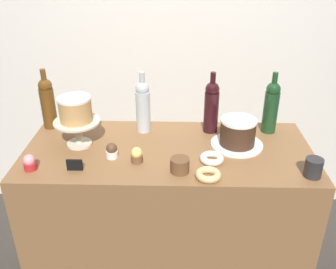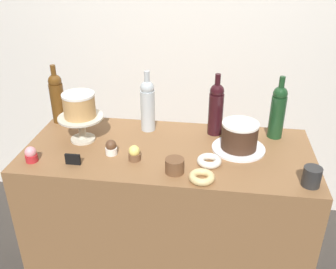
{
  "view_description": "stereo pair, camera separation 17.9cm",
  "coord_description": "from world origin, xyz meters",
  "px_view_note": "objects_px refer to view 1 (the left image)",
  "views": [
    {
      "loc": [
        0.04,
        -1.59,
        1.85
      ],
      "look_at": [
        0.0,
        0.0,
        1.01
      ],
      "focal_mm": 40.15,
      "sensor_mm": 36.0,
      "label": 1
    },
    {
      "loc": [
        0.22,
        -1.58,
        1.85
      ],
      "look_at": [
        0.0,
        0.0,
        1.01
      ],
      "focal_mm": 40.15,
      "sensor_mm": 36.0,
      "label": 2
    }
  ],
  "objects_px": {
    "wine_bottle_dark_red": "(211,106)",
    "cupcake_strawberry": "(30,163)",
    "cake_stand_pedestal": "(78,128)",
    "donut_sugar": "(212,158)",
    "wine_bottle_green": "(271,106)",
    "cookie_stack": "(180,165)",
    "donut_glazed": "(208,175)",
    "white_layer_cake": "(75,109)",
    "wine_bottle_clear": "(143,106)",
    "coffee_cup_ceramic": "(313,168)",
    "cupcake_chocolate": "(112,151)",
    "chocolate_round_cake": "(238,132)",
    "price_sign_chalkboard": "(75,165)",
    "wine_bottle_amber": "(48,102)",
    "cupcake_lemon": "(137,155)"
  },
  "relations": [
    {
      "from": "donut_sugar",
      "to": "cupcake_strawberry",
      "type": "bearing_deg",
      "value": -173.66
    },
    {
      "from": "wine_bottle_clear",
      "to": "donut_glazed",
      "type": "distance_m",
      "value": 0.56
    },
    {
      "from": "cake_stand_pedestal",
      "to": "chocolate_round_cake",
      "type": "xyz_separation_m",
      "value": [
        0.78,
        0.01,
        -0.01
      ]
    },
    {
      "from": "cake_stand_pedestal",
      "to": "white_layer_cake",
      "type": "height_order",
      "value": "white_layer_cake"
    },
    {
      "from": "wine_bottle_dark_red",
      "to": "cupcake_lemon",
      "type": "distance_m",
      "value": 0.5
    },
    {
      "from": "white_layer_cake",
      "to": "wine_bottle_amber",
      "type": "distance_m",
      "value": 0.29
    },
    {
      "from": "white_layer_cake",
      "to": "wine_bottle_clear",
      "type": "xyz_separation_m",
      "value": [
        0.31,
        0.16,
        -0.05
      ]
    },
    {
      "from": "wine_bottle_green",
      "to": "wine_bottle_amber",
      "type": "bearing_deg",
      "value": 178.94
    },
    {
      "from": "wine_bottle_dark_red",
      "to": "price_sign_chalkboard",
      "type": "xyz_separation_m",
      "value": [
        -0.63,
        -0.4,
        -0.12
      ]
    },
    {
      "from": "wine_bottle_green",
      "to": "cookie_stack",
      "type": "distance_m",
      "value": 0.63
    },
    {
      "from": "cake_stand_pedestal",
      "to": "donut_sugar",
      "type": "height_order",
      "value": "cake_stand_pedestal"
    },
    {
      "from": "cookie_stack",
      "to": "cupcake_chocolate",
      "type": "bearing_deg",
      "value": 160.25
    },
    {
      "from": "cupcake_strawberry",
      "to": "price_sign_chalkboard",
      "type": "bearing_deg",
      "value": 0.1
    },
    {
      "from": "donut_glazed",
      "to": "cupcake_strawberry",
      "type": "bearing_deg",
      "value": 176.69
    },
    {
      "from": "cupcake_strawberry",
      "to": "cookie_stack",
      "type": "distance_m",
      "value": 0.66
    },
    {
      "from": "wine_bottle_clear",
      "to": "cupcake_lemon",
      "type": "xyz_separation_m",
      "value": [
        -0.0,
        -0.32,
        -0.11
      ]
    },
    {
      "from": "wine_bottle_dark_red",
      "to": "donut_sugar",
      "type": "distance_m",
      "value": 0.34
    },
    {
      "from": "wine_bottle_dark_red",
      "to": "white_layer_cake",
      "type": "bearing_deg",
      "value": -165.7
    },
    {
      "from": "wine_bottle_clear",
      "to": "white_layer_cake",
      "type": "bearing_deg",
      "value": -151.78
    },
    {
      "from": "chocolate_round_cake",
      "to": "cupcake_strawberry",
      "type": "distance_m",
      "value": 0.98
    },
    {
      "from": "chocolate_round_cake",
      "to": "wine_bottle_clear",
      "type": "distance_m",
      "value": 0.5
    },
    {
      "from": "chocolate_round_cake",
      "to": "cookie_stack",
      "type": "relative_size",
      "value": 2.09
    },
    {
      "from": "wine_bottle_amber",
      "to": "cupcake_chocolate",
      "type": "height_order",
      "value": "wine_bottle_amber"
    },
    {
      "from": "wine_bottle_dark_red",
      "to": "cupcake_strawberry",
      "type": "xyz_separation_m",
      "value": [
        -0.83,
        -0.4,
        -0.11
      ]
    },
    {
      "from": "cake_stand_pedestal",
      "to": "donut_glazed",
      "type": "relative_size",
      "value": 2.0
    },
    {
      "from": "cake_stand_pedestal",
      "to": "price_sign_chalkboard",
      "type": "relative_size",
      "value": 3.21
    },
    {
      "from": "cupcake_lemon",
      "to": "wine_bottle_green",
      "type": "bearing_deg",
      "value": 26.25
    },
    {
      "from": "cake_stand_pedestal",
      "to": "price_sign_chalkboard",
      "type": "bearing_deg",
      "value": -81.44
    },
    {
      "from": "donut_glazed",
      "to": "wine_bottle_clear",
      "type": "bearing_deg",
      "value": 125.39
    },
    {
      "from": "wine_bottle_clear",
      "to": "coffee_cup_ceramic",
      "type": "xyz_separation_m",
      "value": [
        0.76,
        -0.42,
        -0.1
      ]
    },
    {
      "from": "donut_glazed",
      "to": "donut_sugar",
      "type": "bearing_deg",
      "value": 79.26
    },
    {
      "from": "wine_bottle_clear",
      "to": "cupcake_strawberry",
      "type": "xyz_separation_m",
      "value": [
        -0.47,
        -0.4,
        -0.11
      ]
    },
    {
      "from": "cake_stand_pedestal",
      "to": "chocolate_round_cake",
      "type": "distance_m",
      "value": 0.78
    },
    {
      "from": "cake_stand_pedestal",
      "to": "donut_sugar",
      "type": "bearing_deg",
      "value": -12.36
    },
    {
      "from": "donut_glazed",
      "to": "donut_sugar",
      "type": "distance_m",
      "value": 0.14
    },
    {
      "from": "wine_bottle_dark_red",
      "to": "price_sign_chalkboard",
      "type": "bearing_deg",
      "value": -147.45
    },
    {
      "from": "donut_glazed",
      "to": "price_sign_chalkboard",
      "type": "xyz_separation_m",
      "value": [
        -0.59,
        0.05,
        0.01
      ]
    },
    {
      "from": "cake_stand_pedestal",
      "to": "cupcake_strawberry",
      "type": "xyz_separation_m",
      "value": [
        -0.16,
        -0.23,
        -0.06
      ]
    },
    {
      "from": "price_sign_chalkboard",
      "to": "wine_bottle_amber",
      "type": "bearing_deg",
      "value": 118.96
    },
    {
      "from": "white_layer_cake",
      "to": "cake_stand_pedestal",
      "type": "bearing_deg",
      "value": 0.0
    },
    {
      "from": "cake_stand_pedestal",
      "to": "cookie_stack",
      "type": "relative_size",
      "value": 2.67
    },
    {
      "from": "wine_bottle_dark_red",
      "to": "cupcake_chocolate",
      "type": "xyz_separation_m",
      "value": [
        -0.48,
        -0.29,
        -0.11
      ]
    },
    {
      "from": "wine_bottle_dark_red",
      "to": "coffee_cup_ceramic",
      "type": "distance_m",
      "value": 0.6
    },
    {
      "from": "coffee_cup_ceramic",
      "to": "wine_bottle_green",
      "type": "bearing_deg",
      "value": 103.36
    },
    {
      "from": "wine_bottle_clear",
      "to": "coffee_cup_ceramic",
      "type": "relative_size",
      "value": 3.83
    },
    {
      "from": "cake_stand_pedestal",
      "to": "white_layer_cake",
      "type": "bearing_deg",
      "value": 0.0
    },
    {
      "from": "cupcake_chocolate",
      "to": "cookie_stack",
      "type": "xyz_separation_m",
      "value": [
        0.32,
        -0.11,
        -0.0
      ]
    },
    {
      "from": "wine_bottle_clear",
      "to": "donut_sugar",
      "type": "relative_size",
      "value": 2.91
    },
    {
      "from": "cupcake_lemon",
      "to": "donut_sugar",
      "type": "relative_size",
      "value": 0.66
    },
    {
      "from": "white_layer_cake",
      "to": "wine_bottle_amber",
      "type": "height_order",
      "value": "wine_bottle_amber"
    }
  ]
}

